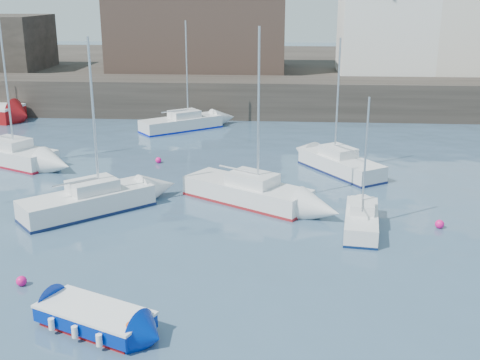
# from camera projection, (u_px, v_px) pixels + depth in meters

# --- Properties ---
(water) EXTENTS (220.00, 220.00, 0.00)m
(water) POSITION_uv_depth(u_px,v_px,m) (211.00, 355.00, 17.29)
(water) COLOR #2D4760
(water) RESTS_ON ground
(quay_wall) EXTENTS (90.00, 5.00, 3.00)m
(quay_wall) POSITION_uv_depth(u_px,v_px,m) (259.00, 97.00, 50.14)
(quay_wall) COLOR #28231E
(quay_wall) RESTS_ON ground
(land_strip) EXTENTS (90.00, 32.00, 2.80)m
(land_strip) POSITION_uv_depth(u_px,v_px,m) (266.00, 71.00, 67.29)
(land_strip) COLOR #28231E
(land_strip) RESTS_ON ground
(bldg_east_d) EXTENTS (11.14, 11.14, 8.95)m
(bldg_east_d) POSITION_uv_depth(u_px,v_px,m) (386.00, 22.00, 53.81)
(bldg_east_d) COLOR white
(bldg_east_d) RESTS_ON land_strip
(warehouse) EXTENTS (16.40, 10.40, 7.60)m
(warehouse) POSITION_uv_depth(u_px,v_px,m) (200.00, 28.00, 56.61)
(warehouse) COLOR #3D2D26
(warehouse) RESTS_ON land_strip
(blue_dinghy) EXTENTS (4.03, 2.97, 0.71)m
(blue_dinghy) POSITION_uv_depth(u_px,v_px,m) (95.00, 317.00, 18.50)
(blue_dinghy) COLOR maroon
(blue_dinghy) RESTS_ON ground
(sailboat_a) EXTENTS (5.96, 5.66, 8.10)m
(sailboat_a) POSITION_uv_depth(u_px,v_px,m) (88.00, 201.00, 28.18)
(sailboat_a) COLOR silver
(sailboat_a) RESTS_ON ground
(sailboat_b) EXTENTS (6.71, 5.31, 8.49)m
(sailboat_b) POSITION_uv_depth(u_px,v_px,m) (248.00, 191.00, 29.64)
(sailboat_b) COLOR silver
(sailboat_b) RESTS_ON ground
(sailboat_c) EXTENTS (1.96, 4.53, 5.77)m
(sailboat_c) POSITION_uv_depth(u_px,v_px,m) (361.00, 220.00, 26.27)
(sailboat_c) COLOR silver
(sailboat_c) RESTS_ON ground
(sailboat_e) EXTENTS (6.96, 4.91, 8.63)m
(sailboat_e) POSITION_uv_depth(u_px,v_px,m) (8.00, 154.00, 36.41)
(sailboat_e) COLOR silver
(sailboat_e) RESTS_ON ground
(sailboat_f) EXTENTS (4.79, 5.86, 7.56)m
(sailboat_f) POSITION_uv_depth(u_px,v_px,m) (340.00, 164.00, 34.45)
(sailboat_f) COLOR silver
(sailboat_f) RESTS_ON ground
(sailboat_h) EXTENTS (6.10, 5.36, 7.97)m
(sailboat_h) POSITION_uv_depth(u_px,v_px,m) (181.00, 123.00, 45.13)
(sailboat_h) COLOR silver
(sailboat_h) RESTS_ON ground
(buoy_near) EXTENTS (0.38, 0.38, 0.38)m
(buoy_near) POSITION_uv_depth(u_px,v_px,m) (22.00, 285.00, 21.36)
(buoy_near) COLOR #EF1074
(buoy_near) RESTS_ON ground
(buoy_mid) EXTENTS (0.40, 0.40, 0.40)m
(buoy_mid) POSITION_uv_depth(u_px,v_px,m) (439.00, 228.00, 26.53)
(buoy_mid) COLOR #EF1074
(buoy_mid) RESTS_ON ground
(buoy_far) EXTENTS (0.37, 0.37, 0.37)m
(buoy_far) POSITION_uv_depth(u_px,v_px,m) (159.00, 163.00, 36.56)
(buoy_far) COLOR #EF1074
(buoy_far) RESTS_ON ground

